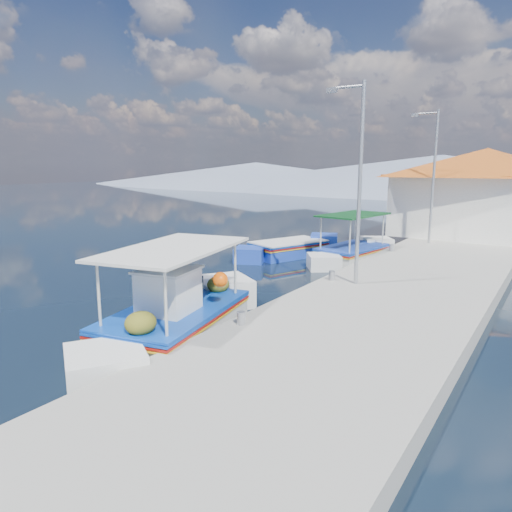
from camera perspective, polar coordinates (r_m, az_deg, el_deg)
The scene contains 9 objects.
ground at distance 15.67m, azimuth -6.79°, elevation -4.30°, with size 160.00×160.00×0.00m, color black.
quay at distance 18.32m, azimuth 20.41°, elevation -1.85°, with size 5.00×44.00×0.50m, color gray.
bollards at distance 18.11m, azimuth 13.48°, elevation -0.30°, with size 0.20×17.20×0.30m.
main_caique at distance 11.79m, azimuth -9.39°, elevation -7.24°, with size 3.17×7.27×2.45m.
caique_green_canopy at distance 20.75m, azimuth 11.60°, elevation 0.36°, with size 2.40×5.98×2.26m.
caique_blue_hull at distance 21.36m, azimuth 3.98°, elevation 0.74°, with size 3.18×5.60×1.07m.
harbor_building at distance 26.74m, azimuth 25.95°, elevation 7.13°, with size 10.49×10.49×4.40m.
lamp_post_near at distance 14.48m, azimuth 12.19°, elevation 9.70°, with size 1.21×0.14×6.00m.
lamp_post_far at distance 23.08m, azimuth 20.57°, elevation 9.75°, with size 1.21×0.14×6.00m.
Camera 1 is at (9.83, -11.46, 4.19)m, focal length 32.96 mm.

